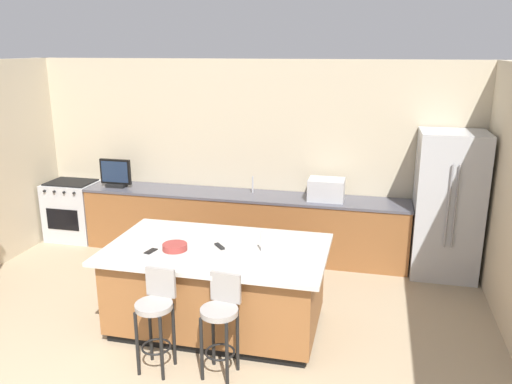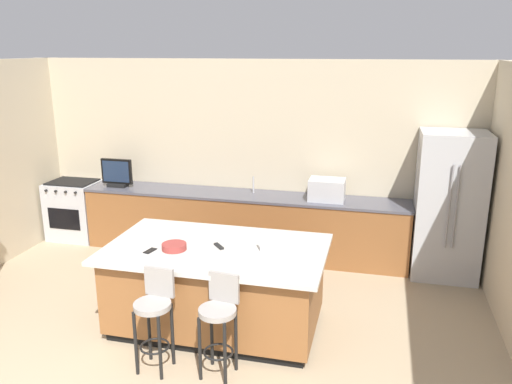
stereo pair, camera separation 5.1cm
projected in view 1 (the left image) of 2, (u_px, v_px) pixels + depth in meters
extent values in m
cube|color=beige|center=(250.00, 156.00, 7.43)|extent=(6.86, 0.12, 2.75)
cube|color=brown|center=(242.00, 225.00, 7.34)|extent=(4.63, 0.60, 0.86)
cube|color=#4C4C56|center=(242.00, 195.00, 7.21)|extent=(4.66, 0.62, 0.04)
cube|color=black|center=(219.00, 321.00, 5.50)|extent=(2.03, 1.12, 0.09)
cube|color=brown|center=(218.00, 285.00, 5.39)|extent=(2.11, 1.20, 0.77)
cube|color=beige|center=(217.00, 249.00, 5.27)|extent=(2.27, 1.36, 0.04)
cube|color=#B7BABF|center=(447.00, 205.00, 6.53)|extent=(0.82, 0.71, 1.90)
cylinder|color=gray|center=(449.00, 206.00, 6.16)|extent=(0.02, 0.02, 1.04)
cylinder|color=gray|center=(456.00, 207.00, 6.14)|extent=(0.02, 0.02, 1.04)
cube|color=#B7BABF|center=(74.00, 211.00, 7.93)|extent=(0.75, 0.60, 0.90)
cube|color=black|center=(62.00, 220.00, 7.66)|extent=(0.52, 0.01, 0.32)
cube|color=black|center=(71.00, 182.00, 7.81)|extent=(0.67, 0.50, 0.02)
cylinder|color=black|center=(44.00, 191.00, 7.59)|extent=(0.04, 0.03, 0.04)
cylinder|color=black|center=(54.00, 192.00, 7.55)|extent=(0.04, 0.03, 0.04)
cylinder|color=black|center=(64.00, 192.00, 7.51)|extent=(0.04, 0.03, 0.04)
cylinder|color=black|center=(74.00, 193.00, 7.48)|extent=(0.04, 0.03, 0.04)
cube|color=#B7BABF|center=(326.00, 189.00, 6.91)|extent=(0.48, 0.36, 0.29)
cube|color=black|center=(117.00, 185.00, 7.58)|extent=(0.28, 0.16, 0.05)
cube|color=black|center=(115.00, 171.00, 7.52)|extent=(0.47, 0.05, 0.37)
cube|color=#1E2D47|center=(115.00, 172.00, 7.50)|extent=(0.42, 0.01, 0.31)
cylinder|color=#B2B2B7|center=(253.00, 185.00, 7.24)|extent=(0.02, 0.02, 0.24)
cylinder|color=#B2B2B7|center=(262.00, 241.00, 5.13)|extent=(0.02, 0.02, 0.22)
cylinder|color=gray|center=(154.00, 306.00, 4.58)|extent=(0.34, 0.34, 0.05)
cube|color=gray|center=(161.00, 282.00, 4.67)|extent=(0.29, 0.06, 0.28)
cylinder|color=black|center=(137.00, 344.00, 4.59)|extent=(0.03, 0.03, 0.63)
cylinder|color=black|center=(162.00, 349.00, 4.52)|extent=(0.03, 0.03, 0.63)
cylinder|color=black|center=(150.00, 330.00, 4.82)|extent=(0.03, 0.03, 0.63)
cylinder|color=black|center=(174.00, 335.00, 4.75)|extent=(0.03, 0.03, 0.63)
torus|color=black|center=(156.00, 347.00, 4.69)|extent=(0.28, 0.28, 0.02)
cylinder|color=gray|center=(219.00, 312.00, 4.51)|extent=(0.34, 0.34, 0.05)
cube|color=gray|center=(226.00, 287.00, 4.60)|extent=(0.29, 0.07, 0.28)
cylinder|color=black|center=(202.00, 349.00, 4.53)|extent=(0.03, 0.03, 0.62)
cylinder|color=black|center=(227.00, 355.00, 4.44)|extent=(0.03, 0.03, 0.62)
cylinder|color=black|center=(213.00, 335.00, 4.75)|extent=(0.03, 0.03, 0.62)
cylinder|color=black|center=(238.00, 340.00, 4.67)|extent=(0.03, 0.03, 0.62)
torus|color=black|center=(220.00, 352.00, 4.62)|extent=(0.28, 0.28, 0.02)
cylinder|color=#993833|center=(175.00, 247.00, 5.19)|extent=(0.25, 0.25, 0.06)
cube|color=black|center=(151.00, 251.00, 5.16)|extent=(0.10, 0.16, 0.01)
cube|color=black|center=(220.00, 246.00, 5.27)|extent=(0.15, 0.16, 0.02)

